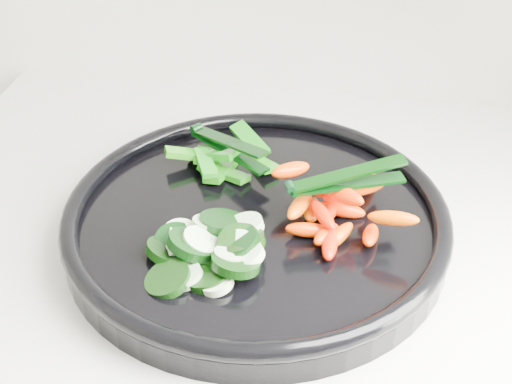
# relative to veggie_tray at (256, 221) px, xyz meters

# --- Properties ---
(veggie_tray) EXTENTS (0.38, 0.38, 0.04)m
(veggie_tray) POSITION_rel_veggie_tray_xyz_m (0.00, 0.00, 0.00)
(veggie_tray) COLOR black
(veggie_tray) RESTS_ON counter
(cucumber_pile) EXTENTS (0.12, 0.13, 0.04)m
(cucumber_pile) POSITION_rel_veggie_tray_xyz_m (-0.04, -0.06, 0.01)
(cucumber_pile) COLOR black
(cucumber_pile) RESTS_ON veggie_tray
(carrot_pile) EXTENTS (0.15, 0.15, 0.05)m
(carrot_pile) POSITION_rel_veggie_tray_xyz_m (0.08, 0.01, 0.02)
(carrot_pile) COLOR #DD5300
(carrot_pile) RESTS_ON veggie_tray
(pepper_pile) EXTENTS (0.13, 0.11, 0.04)m
(pepper_pile) POSITION_rel_veggie_tray_xyz_m (-0.05, 0.08, 0.01)
(pepper_pile) COLOR #20700A
(pepper_pile) RESTS_ON veggie_tray
(tong_carrot) EXTENTS (0.11, 0.05, 0.02)m
(tong_carrot) POSITION_rel_veggie_tray_xyz_m (0.08, 0.01, 0.05)
(tong_carrot) COLOR black
(tong_carrot) RESTS_ON carrot_pile
(tong_pepper) EXTENTS (0.10, 0.08, 0.02)m
(tong_pepper) POSITION_rel_veggie_tray_xyz_m (-0.04, 0.09, 0.03)
(tong_pepper) COLOR black
(tong_pepper) RESTS_ON pepper_pile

